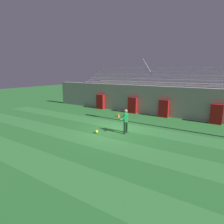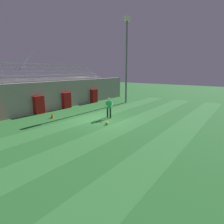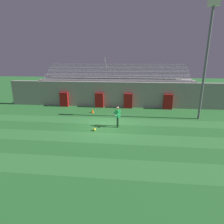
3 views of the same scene
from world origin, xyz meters
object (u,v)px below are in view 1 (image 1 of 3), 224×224
(padding_pillar_gate_right, at_px, (164,108))
(soccer_ball, at_px, (97,132))
(padding_pillar_gate_left, at_px, (133,105))
(padding_pillar_far_left, at_px, (101,102))
(traffic_cone, at_px, (118,115))
(goalkeeper, at_px, (126,120))
(padding_pillar_far_right, at_px, (216,114))

(padding_pillar_gate_right, bearing_deg, soccer_ball, -108.53)
(padding_pillar_gate_left, distance_m, soccer_ball, 7.17)
(padding_pillar_gate_right, xyz_separation_m, padding_pillar_far_left, (-7.25, 0.00, 0.00))
(padding_pillar_gate_left, xyz_separation_m, padding_pillar_gate_right, (3.19, 0.00, 0.00))
(padding_pillar_far_left, distance_m, traffic_cone, 4.41)
(goalkeeper, bearing_deg, soccer_ball, -147.50)
(traffic_cone, bearing_deg, goalkeeper, -53.11)
(padding_pillar_far_left, bearing_deg, traffic_cone, -31.41)
(padding_pillar_gate_right, height_order, traffic_cone, padding_pillar_gate_right)
(padding_pillar_far_right, bearing_deg, padding_pillar_far_left, 180.00)
(padding_pillar_far_right, bearing_deg, goalkeeper, -129.63)
(padding_pillar_gate_left, distance_m, goalkeeper, 6.52)
(soccer_ball, distance_m, traffic_cone, 4.95)
(soccer_ball, bearing_deg, goalkeeper, 32.50)
(soccer_ball, bearing_deg, traffic_cone, 103.35)
(padding_pillar_gate_left, xyz_separation_m, goalkeeper, (2.49, -6.03, 0.15))
(padding_pillar_gate_right, distance_m, traffic_cone, 4.23)
(padding_pillar_gate_right, bearing_deg, goalkeeper, -96.67)
(padding_pillar_far_right, relative_size, goalkeeper, 0.97)
(padding_pillar_gate_right, relative_size, padding_pillar_far_right, 1.00)
(padding_pillar_gate_left, xyz_separation_m, padding_pillar_far_left, (-4.05, 0.00, 0.00))
(padding_pillar_gate_left, relative_size, goalkeeper, 0.97)
(padding_pillar_far_right, height_order, goalkeeper, goalkeeper)
(soccer_ball, bearing_deg, padding_pillar_gate_left, 96.58)
(padding_pillar_gate_left, distance_m, padding_pillar_gate_right, 3.19)
(padding_pillar_far_left, height_order, traffic_cone, padding_pillar_far_left)
(padding_pillar_gate_left, xyz_separation_m, padding_pillar_far_right, (7.48, 0.00, 0.00))
(padding_pillar_far_right, bearing_deg, padding_pillar_gate_right, 180.00)
(traffic_cone, bearing_deg, padding_pillar_far_left, 148.59)
(goalkeeper, xyz_separation_m, traffic_cone, (-2.81, 3.75, -0.74))
(padding_pillar_far_left, bearing_deg, soccer_ball, -55.52)
(goalkeeper, bearing_deg, padding_pillar_gate_left, 112.45)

